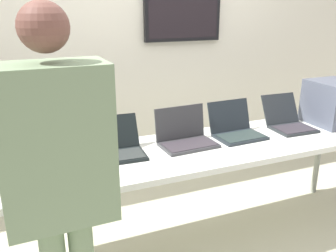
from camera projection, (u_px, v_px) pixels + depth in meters
The scene contains 10 objects.
ground at pixel (183, 246), 2.68m from camera, with size 8.00×8.00×0.04m, color beige.
back_wall at pixel (134, 53), 3.26m from camera, with size 8.00×0.11×2.55m.
workbench at pixel (185, 156), 2.45m from camera, with size 3.17×0.70×0.77m.
equipment_box at pixel (333, 103), 2.91m from camera, with size 0.36×0.39×0.35m.
laptop_station_1 at pixel (46, 157), 2.18m from camera, with size 0.35×0.35×0.22m.
laptop_station_2 at pixel (118, 146), 2.34m from camera, with size 0.34×0.35×0.22m.
laptop_station_3 at pixel (185, 136), 2.50m from camera, with size 0.39×0.29×0.25m.
laptop_station_4 at pixel (236, 129), 2.66m from camera, with size 0.36×0.33×0.25m.
laptop_station_5 at pixel (288, 121), 2.84m from camera, with size 0.32×0.38×0.24m.
person at pixel (59, 171), 1.48m from camera, with size 0.45×0.59×1.71m.
Camera 1 is at (-0.97, -2.04, 1.69)m, focal length 38.33 mm.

